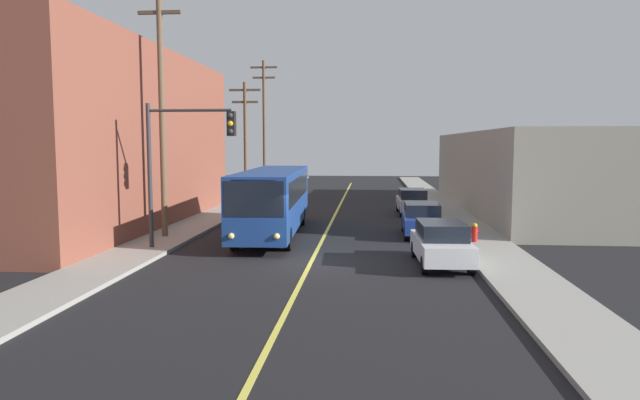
{
  "coord_description": "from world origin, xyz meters",
  "views": [
    {
      "loc": [
        2.23,
        -21.63,
        4.47
      ],
      "look_at": [
        0.0,
        3.8,
        2.0
      ],
      "focal_mm": 32.48,
      "sensor_mm": 36.0,
      "label": 1
    }
  ],
  "objects_px": {
    "utility_pole_mid": "(245,135)",
    "fire_hydrant": "(475,232)",
    "city_bus": "(273,198)",
    "parked_car_white": "(441,243)",
    "utility_pole_near": "(162,98)",
    "traffic_signal_left_corner": "(185,148)",
    "parked_car_silver": "(412,201)",
    "parked_car_blue": "(422,219)",
    "utility_pole_far": "(264,121)"
  },
  "relations": [
    {
      "from": "parked_car_white",
      "to": "utility_pole_near",
      "type": "xyz_separation_m",
      "value": [
        -12.3,
        4.96,
        5.74
      ]
    },
    {
      "from": "utility_pole_mid",
      "to": "parked_car_silver",
      "type": "bearing_deg",
      "value": -28.15
    },
    {
      "from": "parked_car_silver",
      "to": "utility_pole_mid",
      "type": "distance_m",
      "value": 14.51
    },
    {
      "from": "parked_car_white",
      "to": "utility_pole_near",
      "type": "distance_m",
      "value": 14.45
    },
    {
      "from": "parked_car_blue",
      "to": "traffic_signal_left_corner",
      "type": "relative_size",
      "value": 0.74
    },
    {
      "from": "city_bus",
      "to": "parked_car_blue",
      "type": "xyz_separation_m",
      "value": [
        7.26,
        0.33,
        -0.98
      ]
    },
    {
      "from": "parked_car_silver",
      "to": "utility_pole_far",
      "type": "relative_size",
      "value": 0.38
    },
    {
      "from": "city_bus",
      "to": "traffic_signal_left_corner",
      "type": "xyz_separation_m",
      "value": [
        -2.89,
        -4.6,
        2.49
      ]
    },
    {
      "from": "city_bus",
      "to": "utility_pole_mid",
      "type": "height_order",
      "value": "utility_pole_mid"
    },
    {
      "from": "utility_pole_mid",
      "to": "fire_hydrant",
      "type": "xyz_separation_m",
      "value": [
        14.16,
        -17.8,
        -4.55
      ]
    },
    {
      "from": "parked_car_white",
      "to": "utility_pole_mid",
      "type": "height_order",
      "value": "utility_pole_mid"
    },
    {
      "from": "parked_car_silver",
      "to": "utility_pole_mid",
      "type": "bearing_deg",
      "value": 151.85
    },
    {
      "from": "parked_car_white",
      "to": "parked_car_silver",
      "type": "xyz_separation_m",
      "value": [
        0.06,
        15.78,
        0.0
      ]
    },
    {
      "from": "utility_pole_far",
      "to": "traffic_signal_left_corner",
      "type": "bearing_deg",
      "value": -86.13
    },
    {
      "from": "utility_pole_near",
      "to": "traffic_signal_left_corner",
      "type": "bearing_deg",
      "value": -55.59
    },
    {
      "from": "city_bus",
      "to": "parked_car_white",
      "type": "xyz_separation_m",
      "value": [
        7.37,
        -6.58,
        -0.98
      ]
    },
    {
      "from": "city_bus",
      "to": "parked_car_white",
      "type": "height_order",
      "value": "city_bus"
    },
    {
      "from": "parked_car_blue",
      "to": "utility_pole_far",
      "type": "relative_size",
      "value": 0.38
    },
    {
      "from": "parked_car_blue",
      "to": "city_bus",
      "type": "bearing_deg",
      "value": -177.43
    },
    {
      "from": "utility_pole_far",
      "to": "fire_hydrant",
      "type": "height_order",
      "value": "utility_pole_far"
    },
    {
      "from": "parked_car_blue",
      "to": "traffic_signal_left_corner",
      "type": "xyz_separation_m",
      "value": [
        -10.15,
        -4.92,
        3.46
      ]
    },
    {
      "from": "utility_pole_mid",
      "to": "parked_car_blue",
      "type": "bearing_deg",
      "value": -51.98
    },
    {
      "from": "utility_pole_near",
      "to": "fire_hydrant",
      "type": "xyz_separation_m",
      "value": [
        14.3,
        -0.44,
        -6.0
      ]
    },
    {
      "from": "city_bus",
      "to": "utility_pole_mid",
      "type": "bearing_deg",
      "value": 106.92
    },
    {
      "from": "utility_pole_mid",
      "to": "traffic_signal_left_corner",
      "type": "relative_size",
      "value": 1.5
    },
    {
      "from": "city_bus",
      "to": "traffic_signal_left_corner",
      "type": "height_order",
      "value": "traffic_signal_left_corner"
    },
    {
      "from": "parked_car_white",
      "to": "parked_car_blue",
      "type": "relative_size",
      "value": 1.01
    },
    {
      "from": "utility_pole_mid",
      "to": "traffic_signal_left_corner",
      "type": "bearing_deg",
      "value": -84.66
    },
    {
      "from": "traffic_signal_left_corner",
      "to": "fire_hydrant",
      "type": "distance_m",
      "value": 13.06
    },
    {
      "from": "parked_car_blue",
      "to": "utility_pole_mid",
      "type": "bearing_deg",
      "value": 128.02
    },
    {
      "from": "parked_car_blue",
      "to": "parked_car_silver",
      "type": "bearing_deg",
      "value": 88.88
    },
    {
      "from": "city_bus",
      "to": "parked_car_blue",
      "type": "relative_size",
      "value": 2.76
    },
    {
      "from": "utility_pole_mid",
      "to": "utility_pole_far",
      "type": "relative_size",
      "value": 0.77
    },
    {
      "from": "city_bus",
      "to": "fire_hydrant",
      "type": "xyz_separation_m",
      "value": [
        9.37,
        -2.06,
        -1.23
      ]
    },
    {
      "from": "utility_pole_near",
      "to": "utility_pole_far",
      "type": "distance_m",
      "value": 25.32
    },
    {
      "from": "utility_pole_mid",
      "to": "fire_hydrant",
      "type": "relative_size",
      "value": 10.71
    },
    {
      "from": "traffic_signal_left_corner",
      "to": "fire_hydrant",
      "type": "height_order",
      "value": "traffic_signal_left_corner"
    },
    {
      "from": "fire_hydrant",
      "to": "parked_car_silver",
      "type": "bearing_deg",
      "value": 99.78
    },
    {
      "from": "parked_car_silver",
      "to": "city_bus",
      "type": "bearing_deg",
      "value": -128.95
    },
    {
      "from": "utility_pole_far",
      "to": "parked_car_blue",
      "type": "bearing_deg",
      "value": -62.7
    },
    {
      "from": "utility_pole_mid",
      "to": "utility_pole_far",
      "type": "xyz_separation_m",
      "value": [
        -0.01,
        7.96,
        1.41
      ]
    },
    {
      "from": "utility_pole_mid",
      "to": "fire_hydrant",
      "type": "height_order",
      "value": "utility_pole_mid"
    },
    {
      "from": "parked_car_white",
      "to": "parked_car_blue",
      "type": "xyz_separation_m",
      "value": [
        -0.11,
        6.91,
        0.0
      ]
    },
    {
      "from": "utility_pole_mid",
      "to": "traffic_signal_left_corner",
      "type": "distance_m",
      "value": 20.43
    },
    {
      "from": "parked_car_silver",
      "to": "utility_pole_near",
      "type": "height_order",
      "value": "utility_pole_near"
    },
    {
      "from": "parked_car_white",
      "to": "utility_pole_far",
      "type": "relative_size",
      "value": 0.38
    },
    {
      "from": "parked_car_silver",
      "to": "fire_hydrant",
      "type": "bearing_deg",
      "value": -80.22
    },
    {
      "from": "utility_pole_mid",
      "to": "city_bus",
      "type": "bearing_deg",
      "value": -73.08
    },
    {
      "from": "fire_hydrant",
      "to": "utility_pole_mid",
      "type": "bearing_deg",
      "value": 128.51
    },
    {
      "from": "parked_car_white",
      "to": "traffic_signal_left_corner",
      "type": "relative_size",
      "value": 0.74
    }
  ]
}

